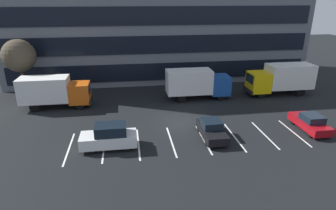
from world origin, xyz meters
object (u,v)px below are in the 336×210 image
at_px(box_truck_orange, 54,91).
at_px(box_truck_blue, 197,83).
at_px(box_truck_yellow, 281,78).
at_px(bare_tree, 19,56).
at_px(suv_white, 109,137).
at_px(sedan_black, 212,130).
at_px(sedan_maroon, 310,123).

bearing_deg(box_truck_orange, box_truck_blue, 1.98).
relative_size(box_truck_yellow, bare_tree, 1.15).
bearing_deg(suv_white, bare_tree, 127.36).
relative_size(box_truck_blue, box_truck_yellow, 0.94).
xyz_separation_m(sedan_black, sedan_maroon, (9.33, 0.12, 0.00)).
bearing_deg(suv_white, sedan_black, 3.67).
bearing_deg(sedan_maroon, sedan_black, -179.25).
relative_size(box_truck_yellow, sedan_black, 1.87).
distance_m(box_truck_blue, box_truck_yellow, 10.69).
bearing_deg(bare_tree, box_truck_yellow, -5.66).
bearing_deg(suv_white, box_truck_orange, 122.18).
distance_m(box_truck_blue, sedan_black, 10.12).
bearing_deg(box_truck_yellow, suv_white, -152.44).
height_order(box_truck_yellow, sedan_black, box_truck_yellow).
bearing_deg(sedan_maroon, suv_white, -177.84).
bearing_deg(box_truck_orange, suv_white, -57.82).
distance_m(box_truck_orange, bare_tree, 6.47).
distance_m(box_truck_yellow, sedan_maroon, 10.38).
relative_size(box_truck_blue, suv_white, 1.70).
relative_size(box_truck_orange, bare_tree, 1.06).
bearing_deg(suv_white, sedan_maroon, 2.16).
xyz_separation_m(suv_white, sedan_maroon, (18.01, 0.68, -0.25)).
relative_size(box_truck_orange, box_truck_yellow, 0.92).
bearing_deg(box_truck_blue, bare_tree, 171.03).
bearing_deg(box_truck_orange, sedan_maroon, -20.97).
xyz_separation_m(suv_white, bare_tree, (-10.49, 13.74, 4.14)).
bearing_deg(bare_tree, box_truck_blue, -8.97).
xyz_separation_m(box_truck_orange, sedan_black, (14.96, -9.43, -1.21)).
distance_m(box_truck_blue, sedan_maroon, 12.92).
bearing_deg(bare_tree, suv_white, -52.64).
bearing_deg(sedan_maroon, bare_tree, 155.37).
bearing_deg(suv_white, box_truck_blue, 47.21).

